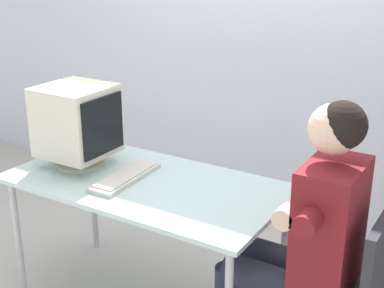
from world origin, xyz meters
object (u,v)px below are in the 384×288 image
(crt_monitor, at_px, (77,122))
(person_seated, at_px, (304,233))
(desk, at_px, (146,192))
(keyboard, at_px, (125,177))

(crt_monitor, xyz_separation_m, person_seated, (1.27, -0.03, -0.27))
(desk, bearing_deg, crt_monitor, -178.77)
(desk, xyz_separation_m, keyboard, (-0.10, -0.04, 0.07))
(desk, bearing_deg, keyboard, -159.38)
(desk, height_order, keyboard, keyboard)
(keyboard, distance_m, person_seated, 0.95)
(crt_monitor, bearing_deg, person_seated, -1.39)
(keyboard, height_order, person_seated, person_seated)
(desk, distance_m, keyboard, 0.13)
(desk, relative_size, keyboard, 3.13)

